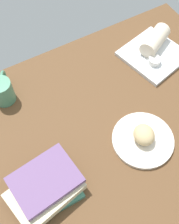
{
  "coord_description": "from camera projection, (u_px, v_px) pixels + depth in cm",
  "views": [
    {
      "loc": [
        -33.41,
        -36.53,
        93.53
      ],
      "look_at": [
        -7.62,
        8.87,
        7.0
      ],
      "focal_mm": 45.87,
      "sensor_mm": 36.0,
      "label": 1
    }
  ],
  "objects": [
    {
      "name": "dining_table",
      "position": [
        120.0,
        128.0,
        1.03
      ],
      "size": [
        110.0,
        90.0,
        4.0
      ],
      "primitive_type": "cube",
      "color": "brown",
      "rests_on": "ground"
    },
    {
      "name": "round_plate",
      "position": [
        143.0,
        140.0,
        0.98
      ],
      "size": [
        21.23,
        21.23,
        1.4
      ],
      "primitive_type": "cylinder",
      "color": "silver",
      "rests_on": "dining_table"
    },
    {
      "name": "scone_pastry",
      "position": [
        144.0,
        135.0,
        0.95
      ],
      "size": [
        8.95,
        9.54,
        5.34
      ],
      "primitive_type": "ellipsoid",
      "rotation": [
        0.0,
        0.0,
        1.29
      ],
      "color": "tan",
      "rests_on": "round_plate"
    },
    {
      "name": "square_plate",
      "position": [
        153.0,
        55.0,
        1.18
      ],
      "size": [
        27.0,
        27.0,
        1.6
      ],
      "primitive_type": "cube",
      "rotation": [
        0.0,
        0.0,
        0.23
      ],
      "color": "white",
      "rests_on": "dining_table"
    },
    {
      "name": "sauce_cup",
      "position": [
        155.0,
        61.0,
        1.14
      ],
      "size": [
        4.94,
        4.94,
        2.35
      ],
      "color": "silver",
      "rests_on": "square_plate"
    },
    {
      "name": "breakfast_wrap",
      "position": [
        155.0,
        40.0,
        1.16
      ],
      "size": [
        16.09,
        12.73,
        6.82
      ],
      "primitive_type": "cylinder",
      "rotation": [
        1.57,
        0.0,
        5.19
      ],
      "color": "beige",
      "rests_on": "square_plate"
    },
    {
      "name": "book_stack",
      "position": [
        46.0,
        188.0,
        0.86
      ],
      "size": [
        23.72,
        19.75,
        7.55
      ],
      "color": "#387260",
      "rests_on": "dining_table"
    },
    {
      "name": "coffee_mug",
      "position": [
        2.0,
        90.0,
        1.04
      ],
      "size": [
        8.33,
        12.38,
        9.45
      ],
      "color": "#4C8C6B",
      "rests_on": "dining_table"
    }
  ]
}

